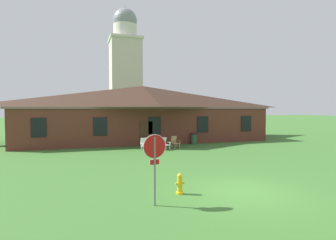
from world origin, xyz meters
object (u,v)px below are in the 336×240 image
lawn_chair_left_end (165,143)px  stop_sign (155,156)px  lawn_chair_by_porch (145,144)px  trash_bin (194,139)px  lawn_chair_middle (175,142)px  fire_hydrant (180,184)px  lawn_chair_near_door (156,144)px

lawn_chair_left_end → stop_sign: bearing=-108.4°
stop_sign → lawn_chair_by_porch: size_ratio=2.49×
stop_sign → lawn_chair_by_porch: stop_sign is taller
lawn_chair_by_porch → trash_bin: size_ratio=0.98×
stop_sign → lawn_chair_left_end: stop_sign is taller
stop_sign → lawn_chair_middle: 13.32m
stop_sign → fire_hydrant: 2.00m
lawn_chair_by_porch → trash_bin: (5.07, 2.28, -0.00)m
lawn_chair_near_door → lawn_chair_left_end: same height
lawn_chair_by_porch → trash_bin: trash_bin is taller
lawn_chair_left_end → lawn_chair_middle: size_ratio=1.00×
lawn_chair_near_door → trash_bin: size_ratio=0.98×
lawn_chair_middle → fire_hydrant: bearing=-108.0°
lawn_chair_middle → trash_bin: size_ratio=0.98×
lawn_chair_by_porch → fire_hydrant: 10.84m
lawn_chair_by_porch → fire_hydrant: bearing=-95.5°
lawn_chair_near_door → fire_hydrant: size_ratio=1.21×
stop_sign → lawn_chair_near_door: (3.13, 11.66, -1.18)m
trash_bin → lawn_chair_near_door: bearing=-151.2°
lawn_chair_by_porch → lawn_chair_near_door: bearing=-2.3°
lawn_chair_middle → fire_hydrant: 12.00m
lawn_chair_middle → trash_bin: 2.91m
lawn_chair_by_porch → lawn_chair_left_end: bearing=-3.1°
stop_sign → trash_bin: 15.82m
fire_hydrant → lawn_chair_by_porch: bearing=84.5°
lawn_chair_by_porch → lawn_chair_left_end: size_ratio=1.00×
lawn_chair_near_door → fire_hydrant: bearing=-100.1°
lawn_chair_near_door → lawn_chair_left_end: 0.73m
lawn_chair_near_door → lawn_chair_middle: bearing=19.9°
lawn_chair_near_door → lawn_chair_middle: same height
lawn_chair_by_porch → trash_bin: bearing=24.2°
fire_hydrant → lawn_chair_middle: bearing=72.0°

